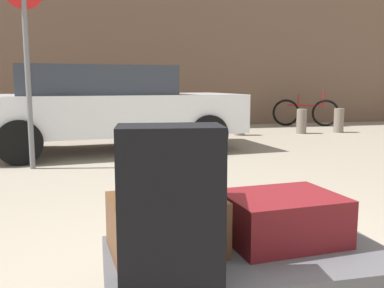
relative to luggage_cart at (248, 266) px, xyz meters
The scene contains 11 objects.
luggage_cart is the anchor object (origin of this frame).
suitcase_brown_rear_right 0.44m from the luggage_cart, 165.49° to the left, with size 0.51×0.40×0.26m, color #51331E.
suitcase_maroon_rear_left 0.30m from the luggage_cart, 24.78° to the left, with size 0.56×0.44×0.24m, color maroon.
suitcase_black_stacked_top 0.61m from the luggage_cart, 152.37° to the right, with size 0.41×0.24×0.63m, color black.
duffel_bag_olive_topmost_pile 0.61m from the luggage_cart, 165.49° to the left, with size 0.35×0.34×0.27m, color #4C5128.
parked_car 5.47m from the luggage_cart, 95.11° to the left, with size 4.47×2.29×1.42m.
bicycle_leaning 9.86m from the luggage_cart, 60.49° to the left, with size 1.66×0.71×0.96m.
bollard_kerb_near 7.43m from the luggage_cart, 70.94° to the left, with size 0.23×0.23×0.57m, color #72665B.
bollard_kerb_mid 8.04m from the luggage_cart, 60.77° to the left, with size 0.23×0.23×0.57m, color #72665B.
bollard_kerb_far 8.55m from the luggage_cart, 55.18° to the left, with size 0.23×0.23×0.57m, color #72665B.
no_parking_sign 4.57m from the luggage_cart, 110.55° to the left, with size 0.49×0.11×2.58m.
Camera 1 is at (-0.69, -1.80, 1.13)m, focal length 39.30 mm.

